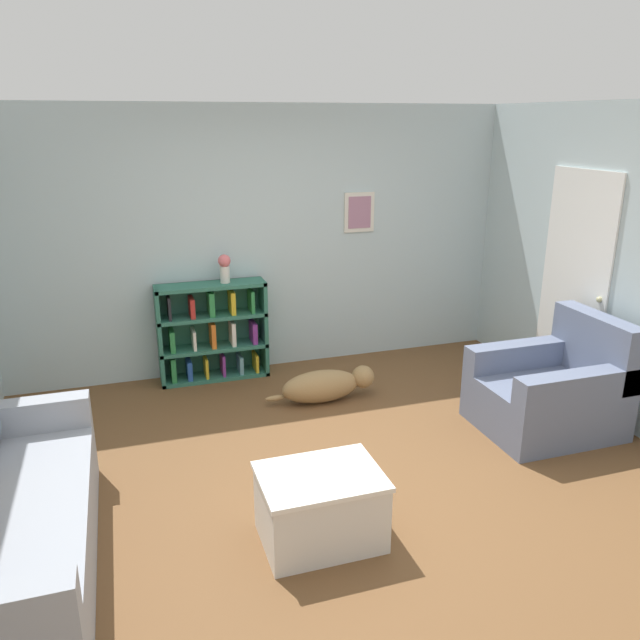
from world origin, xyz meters
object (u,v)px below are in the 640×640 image
Objects in this scene: recliner_chair at (553,391)px; couch at (1,528)px; dog at (326,385)px; bookshelf at (212,332)px; vase at (225,267)px; coffee_table at (320,505)px.

couch is at bearing -171.73° from recliner_chair.
couch is 2.93m from dog.
bookshelf is (1.54, 2.51, 0.14)m from couch.
coffee_table is at bearing -88.38° from vase.
bookshelf reaches higher than couch.
recliner_chair reaches higher than dog.
coffee_table is 0.71× the size of dog.
recliner_chair is at bearing -38.93° from vase.
couch is 1.78m from coffee_table.
dog is (2.42, 1.64, -0.17)m from couch.
dog is (0.88, -0.87, -0.32)m from bookshelf.
recliner_chair is at bearing 8.27° from couch.
recliner_chair is at bearing -32.97° from dog.
couch is at bearing -145.99° from dog.
dog is at bearing 147.03° from recliner_chair.
vase reaches higher than bookshelf.
bookshelf is 1.28m from dog.
recliner_chair is 1.45× the size of coffee_table.
dog is at bearing 34.01° from couch.
vase reaches higher than couch.
couch reaches higher than dog.
vase is (-0.08, 2.70, 0.88)m from coffee_table.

